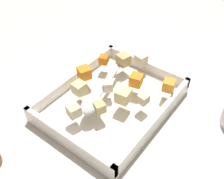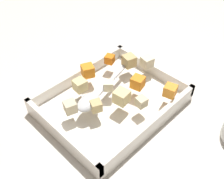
# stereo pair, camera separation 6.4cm
# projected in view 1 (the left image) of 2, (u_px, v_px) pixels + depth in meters

# --- Properties ---
(ground_plane) EXTENTS (4.00, 4.00, 0.00)m
(ground_plane) POSITION_uv_depth(u_px,v_px,m) (115.00, 110.00, 0.66)
(ground_plane) COLOR beige
(baking_dish) EXTENTS (0.33, 0.26, 0.05)m
(baking_dish) POSITION_uv_depth(u_px,v_px,m) (112.00, 102.00, 0.67)
(baking_dish) COLOR white
(baking_dish) RESTS_ON ground_plane
(carrot_chunk_near_left) EXTENTS (0.03, 0.03, 0.02)m
(carrot_chunk_near_left) POSITION_uv_depth(u_px,v_px,m) (104.00, 60.00, 0.72)
(carrot_chunk_near_left) COLOR orange
(carrot_chunk_near_left) RESTS_ON baking_dish
(carrot_chunk_mid_right) EXTENTS (0.04, 0.04, 0.03)m
(carrot_chunk_mid_right) POSITION_uv_depth(u_px,v_px,m) (136.00, 80.00, 0.66)
(carrot_chunk_mid_right) COLOR orange
(carrot_chunk_mid_right) RESTS_ON baking_dish
(carrot_chunk_far_right) EXTENTS (0.04, 0.04, 0.03)m
(carrot_chunk_far_right) POSITION_uv_depth(u_px,v_px,m) (84.00, 73.00, 0.68)
(carrot_chunk_far_right) COLOR orange
(carrot_chunk_far_right) RESTS_ON baking_dish
(carrot_chunk_under_handle) EXTENTS (0.03, 0.03, 0.03)m
(carrot_chunk_under_handle) POSITION_uv_depth(u_px,v_px,m) (169.00, 85.00, 0.64)
(carrot_chunk_under_handle) COLOR orange
(carrot_chunk_under_handle) RESTS_ON baking_dish
(potato_chunk_near_right) EXTENTS (0.04, 0.04, 0.03)m
(potato_chunk_near_right) POSITION_uv_depth(u_px,v_px,m) (123.00, 60.00, 0.72)
(potato_chunk_near_right) COLOR tan
(potato_chunk_near_right) RESTS_ON baking_dish
(potato_chunk_heap_top) EXTENTS (0.03, 0.03, 0.03)m
(potato_chunk_heap_top) POSITION_uv_depth(u_px,v_px,m) (141.00, 59.00, 0.72)
(potato_chunk_heap_top) COLOR beige
(potato_chunk_heap_top) RESTS_ON baking_dish
(potato_chunk_front_center) EXTENTS (0.04, 0.04, 0.03)m
(potato_chunk_front_center) POSITION_uv_depth(u_px,v_px,m) (123.00, 96.00, 0.61)
(potato_chunk_front_center) COLOR #E0CC89
(potato_chunk_front_center) RESTS_ON baking_dish
(potato_chunk_far_left) EXTENTS (0.03, 0.03, 0.03)m
(potato_chunk_far_left) POSITION_uv_depth(u_px,v_px,m) (74.00, 111.00, 0.58)
(potato_chunk_far_left) COLOR beige
(potato_chunk_far_left) RESTS_ON baking_dish
(potato_chunk_back_center) EXTENTS (0.03, 0.03, 0.02)m
(potato_chunk_back_center) POSITION_uv_depth(u_px,v_px,m) (101.00, 108.00, 0.59)
(potato_chunk_back_center) COLOR tan
(potato_chunk_back_center) RESTS_ON baking_dish
(potato_chunk_corner_sw) EXTENTS (0.03, 0.03, 0.03)m
(potato_chunk_corner_sw) POSITION_uv_depth(u_px,v_px,m) (79.00, 88.00, 0.63)
(potato_chunk_corner_sw) COLOR #E0CC89
(potato_chunk_corner_sw) RESTS_ON baking_dish
(potato_chunk_mid_left) EXTENTS (0.03, 0.03, 0.02)m
(potato_chunk_mid_left) POSITION_uv_depth(u_px,v_px,m) (108.00, 86.00, 0.64)
(potato_chunk_mid_left) COLOR beige
(potato_chunk_mid_left) RESTS_ON baking_dish
(potato_chunk_center) EXTENTS (0.03, 0.03, 0.02)m
(potato_chunk_center) POSITION_uv_depth(u_px,v_px,m) (143.00, 99.00, 0.61)
(potato_chunk_center) COLOR beige
(potato_chunk_center) RESTS_ON baking_dish
(serving_spoon) EXTENTS (0.23, 0.08, 0.02)m
(serving_spoon) POSITION_uv_depth(u_px,v_px,m) (94.00, 100.00, 0.61)
(serving_spoon) COLOR silver
(serving_spoon) RESTS_ON baking_dish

